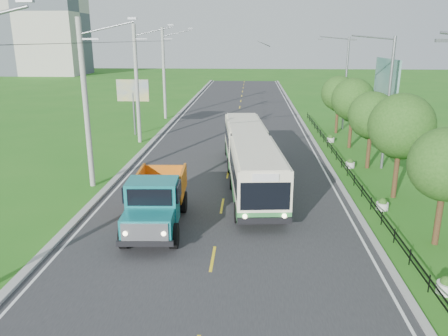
# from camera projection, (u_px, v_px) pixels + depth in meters

# --- Properties ---
(ground) EXTENTS (240.00, 240.00, 0.00)m
(ground) POSITION_uv_depth(u_px,v_px,m) (213.00, 259.00, 18.18)
(ground) COLOR #256A19
(ground) RESTS_ON ground
(road) EXTENTS (14.00, 120.00, 0.02)m
(road) POSITION_uv_depth(u_px,v_px,m) (233.00, 146.00, 37.32)
(road) COLOR #28282B
(road) RESTS_ON ground
(curb_left) EXTENTS (0.40, 120.00, 0.15)m
(curb_left) POSITION_uv_depth(u_px,v_px,m) (150.00, 144.00, 37.72)
(curb_left) COLOR #9E9E99
(curb_left) RESTS_ON ground
(curb_right) EXTENTS (0.30, 120.00, 0.10)m
(curb_right) POSITION_uv_depth(u_px,v_px,m) (317.00, 147.00, 36.88)
(curb_right) COLOR #9E9E99
(curb_right) RESTS_ON ground
(edge_line_left) EXTENTS (0.12, 120.00, 0.00)m
(edge_line_left) POSITION_uv_depth(u_px,v_px,m) (156.00, 145.00, 37.70)
(edge_line_left) COLOR silver
(edge_line_left) RESTS_ON road
(edge_line_right) EXTENTS (0.12, 120.00, 0.00)m
(edge_line_right) POSITION_uv_depth(u_px,v_px,m) (311.00, 147.00, 36.92)
(edge_line_right) COLOR silver
(edge_line_right) RESTS_ON road
(centre_dash) EXTENTS (0.12, 2.20, 0.00)m
(centre_dash) POSITION_uv_depth(u_px,v_px,m) (213.00, 258.00, 18.18)
(centre_dash) COLOR yellow
(centre_dash) RESTS_ON road
(railing_right) EXTENTS (0.04, 40.00, 0.60)m
(railing_right) POSITION_uv_depth(u_px,v_px,m) (342.00, 163.00, 31.02)
(railing_right) COLOR black
(railing_right) RESTS_ON ground
(pole_near) EXTENTS (3.51, 0.32, 10.00)m
(pole_near) POSITION_uv_depth(u_px,v_px,m) (86.00, 104.00, 25.83)
(pole_near) COLOR gray
(pole_near) RESTS_ON ground
(pole_mid) EXTENTS (3.51, 0.32, 10.00)m
(pole_mid) POSITION_uv_depth(u_px,v_px,m) (137.00, 84.00, 37.31)
(pole_mid) COLOR gray
(pole_mid) RESTS_ON ground
(pole_far) EXTENTS (3.51, 0.32, 10.00)m
(pole_far) POSITION_uv_depth(u_px,v_px,m) (164.00, 73.00, 48.79)
(pole_far) COLOR gray
(pole_far) RESTS_ON ground
(tree_second) EXTENTS (3.18, 3.26, 5.30)m
(tree_second) POSITION_uv_depth(u_px,v_px,m) (446.00, 168.00, 18.65)
(tree_second) COLOR #382314
(tree_second) RESTS_ON ground
(tree_third) EXTENTS (3.60, 3.62, 6.00)m
(tree_third) POSITION_uv_depth(u_px,v_px,m) (401.00, 129.00, 24.26)
(tree_third) COLOR #382314
(tree_third) RESTS_ON ground
(tree_fourth) EXTENTS (3.24, 3.31, 5.40)m
(tree_fourth) POSITION_uv_depth(u_px,v_px,m) (372.00, 118.00, 30.11)
(tree_fourth) COLOR #382314
(tree_fourth) RESTS_ON ground
(tree_fifth) EXTENTS (3.48, 3.52, 5.80)m
(tree_fifth) POSITION_uv_depth(u_px,v_px,m) (353.00, 102.00, 35.78)
(tree_fifth) COLOR #382314
(tree_fifth) RESTS_ON ground
(tree_back) EXTENTS (3.30, 3.36, 5.50)m
(tree_back) POSITION_uv_depth(u_px,v_px,m) (339.00, 95.00, 41.57)
(tree_back) COLOR #382314
(tree_back) RESTS_ON ground
(streetlight_mid) EXTENTS (3.02, 0.20, 9.07)m
(streetlight_mid) POSITION_uv_depth(u_px,v_px,m) (386.00, 99.00, 29.56)
(streetlight_mid) COLOR slate
(streetlight_mid) RESTS_ON ground
(streetlight_far) EXTENTS (3.02, 0.20, 9.07)m
(streetlight_far) POSITION_uv_depth(u_px,v_px,m) (344.00, 80.00, 42.95)
(streetlight_far) COLOR slate
(streetlight_far) RESTS_ON ground
(planter_front) EXTENTS (0.64, 0.64, 0.67)m
(planter_front) POSITION_uv_depth(u_px,v_px,m) (446.00, 286.00, 15.68)
(planter_front) COLOR silver
(planter_front) RESTS_ON ground
(planter_near) EXTENTS (0.64, 0.64, 0.67)m
(planter_near) POSITION_uv_depth(u_px,v_px,m) (382.00, 205.00, 23.34)
(planter_near) COLOR silver
(planter_near) RESTS_ON ground
(planter_mid) EXTENTS (0.64, 0.64, 0.67)m
(planter_mid) POSITION_uv_depth(u_px,v_px,m) (350.00, 164.00, 30.99)
(planter_mid) COLOR silver
(planter_mid) RESTS_ON ground
(planter_far) EXTENTS (0.64, 0.64, 0.67)m
(planter_far) POSITION_uv_depth(u_px,v_px,m) (331.00, 139.00, 38.64)
(planter_far) COLOR silver
(planter_far) RESTS_ON ground
(billboard_left) EXTENTS (3.00, 0.20, 5.20)m
(billboard_left) POSITION_uv_depth(u_px,v_px,m) (133.00, 94.00, 40.60)
(billboard_left) COLOR slate
(billboard_left) RESTS_ON ground
(billboard_right) EXTENTS (0.24, 6.00, 7.30)m
(billboard_right) POSITION_uv_depth(u_px,v_px,m) (386.00, 84.00, 35.07)
(billboard_right) COLOR slate
(billboard_right) RESTS_ON ground
(apartment_near) EXTENTS (28.00, 14.00, 30.00)m
(apartment_near) POSITION_uv_depth(u_px,v_px,m) (24.00, 13.00, 108.04)
(apartment_near) COLOR #B7B2A3
(apartment_near) RESTS_ON ground
(bus) EXTENTS (4.02, 15.99, 3.06)m
(bus) POSITION_uv_depth(u_px,v_px,m) (250.00, 154.00, 27.50)
(bus) COLOR #327D3E
(bus) RESTS_ON ground
(dump_truck) EXTENTS (2.81, 6.50, 2.68)m
(dump_truck) POSITION_uv_depth(u_px,v_px,m) (156.00, 198.00, 20.86)
(dump_truck) COLOR #136F73
(dump_truck) RESTS_ON ground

